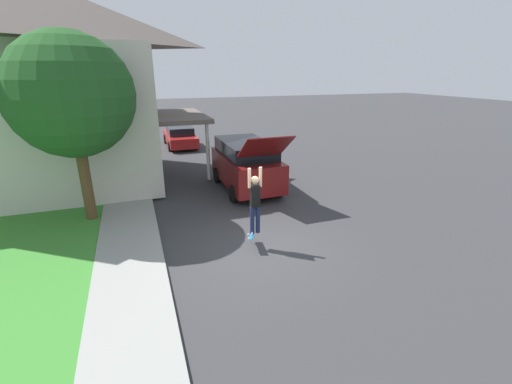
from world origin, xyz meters
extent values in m
plane|color=#333335|center=(0.00, 0.00, 0.00)|extent=(120.00, 120.00, 0.00)
cube|color=#387F2D|center=(-8.00, 6.00, 0.04)|extent=(10.00, 80.00, 0.08)
cube|color=gray|center=(-3.60, 6.00, 0.05)|extent=(1.80, 80.00, 0.10)
cube|color=beige|center=(-7.39, 8.51, 3.01)|extent=(10.42, 7.20, 5.86)
cube|color=#5B514C|center=(-1.08, 8.51, 2.88)|extent=(2.60, 5.04, 0.20)
cylinder|color=silver|center=(0.02, 6.71, 1.43)|extent=(0.16, 0.16, 2.70)
cylinder|color=brown|center=(-4.80, 3.70, 1.62)|extent=(0.36, 0.36, 3.08)
sphere|color=#1E4C1E|center=(-4.80, 3.70, 4.22)|extent=(3.86, 3.86, 3.86)
cube|color=maroon|center=(1.33, 5.07, 0.92)|extent=(2.04, 4.41, 1.20)
cube|color=black|center=(1.33, 5.18, 1.82)|extent=(1.87, 3.44, 0.60)
cylinder|color=black|center=(0.36, 6.44, 0.35)|extent=(0.24, 0.71, 0.71)
cylinder|color=black|center=(2.31, 6.44, 0.35)|extent=(0.24, 0.71, 0.71)
cylinder|color=black|center=(0.36, 3.70, 0.35)|extent=(0.24, 0.71, 0.71)
cylinder|color=black|center=(2.31, 3.70, 0.35)|extent=(0.24, 0.71, 0.71)
cube|color=maroon|center=(1.33, 2.82, 2.32)|extent=(1.79, 1.35, 0.96)
cube|color=maroon|center=(-0.10, 15.34, 0.54)|extent=(1.82, 4.58, 0.66)
cube|color=black|center=(-0.10, 15.22, 1.12)|extent=(1.60, 2.38, 0.50)
cylinder|color=black|center=(-0.99, 16.71, 0.31)|extent=(0.20, 0.63, 0.63)
cylinder|color=black|center=(0.78, 16.71, 0.31)|extent=(0.20, 0.63, 0.63)
cylinder|color=black|center=(-0.99, 13.96, 0.31)|extent=(0.20, 0.63, 0.63)
cylinder|color=black|center=(0.78, 13.96, 0.31)|extent=(0.20, 0.63, 0.63)
cylinder|color=#192347|center=(-0.20, -0.16, 0.92)|extent=(0.13, 0.13, 0.82)
cylinder|color=#192347|center=(-0.03, -0.16, 0.92)|extent=(0.13, 0.13, 0.82)
cube|color=black|center=(-0.12, -0.16, 1.64)|extent=(0.25, 0.20, 0.63)
sphere|color=tan|center=(-0.12, -0.16, 2.11)|extent=(0.23, 0.23, 0.23)
cylinder|color=tan|center=(-0.28, -0.16, 2.18)|extent=(0.09, 0.09, 0.56)
cylinder|color=tan|center=(0.04, -0.16, 2.18)|extent=(0.09, 0.09, 0.56)
cube|color=#236B99|center=(-0.18, -0.06, 0.39)|extent=(0.36, 0.74, 0.34)
cylinder|color=silver|center=(-0.10, 0.19, 0.44)|extent=(0.03, 0.06, 0.06)
cylinder|color=silver|center=(-0.21, 0.19, 0.31)|extent=(0.03, 0.06, 0.06)
cylinder|color=silver|center=(-0.24, -0.26, 0.55)|extent=(0.03, 0.06, 0.06)
cylinder|color=silver|center=(-0.35, -0.26, 0.42)|extent=(0.03, 0.06, 0.06)
camera|label=1|loc=(-3.11, -8.58, 4.93)|focal=24.00mm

